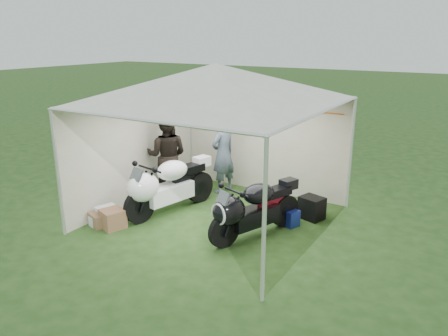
{
  "coord_description": "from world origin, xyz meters",
  "views": [
    {
      "loc": [
        4.24,
        -6.7,
        3.47
      ],
      "look_at": [
        -0.03,
        0.35,
        0.96
      ],
      "focal_mm": 35.0,
      "sensor_mm": 36.0,
      "label": 1
    }
  ],
  "objects_px": {
    "crate_0": "(109,216)",
    "crate_2": "(97,221)",
    "motorcycle_black": "(251,208)",
    "person_blue_jacket": "(223,154)",
    "paddock_stand": "(288,217)",
    "crate_3": "(98,220)",
    "crate_1": "(113,219)",
    "equipment_box": "(312,208)",
    "person_dark_jacket": "(167,156)",
    "motorcycle_white": "(166,185)",
    "canopy_tent": "(216,87)"
  },
  "relations": [
    {
      "from": "equipment_box",
      "to": "crate_0",
      "type": "relative_size",
      "value": 0.91
    },
    {
      "from": "person_dark_jacket",
      "to": "equipment_box",
      "type": "relative_size",
      "value": 4.25
    },
    {
      "from": "paddock_stand",
      "to": "crate_0",
      "type": "xyz_separation_m",
      "value": [
        -2.92,
        -1.76,
        0.01
      ]
    },
    {
      "from": "crate_1",
      "to": "person_blue_jacket",
      "type": "bearing_deg",
      "value": 74.89
    },
    {
      "from": "motorcycle_black",
      "to": "paddock_stand",
      "type": "xyz_separation_m",
      "value": [
        0.33,
        0.87,
        -0.41
      ]
    },
    {
      "from": "crate_0",
      "to": "crate_2",
      "type": "bearing_deg",
      "value": -121.34
    },
    {
      "from": "motorcycle_black",
      "to": "crate_3",
      "type": "xyz_separation_m",
      "value": [
        -2.71,
        -1.06,
        -0.44
      ]
    },
    {
      "from": "equipment_box",
      "to": "crate_0",
      "type": "distance_m",
      "value": 3.93
    },
    {
      "from": "canopy_tent",
      "to": "crate_2",
      "type": "relative_size",
      "value": 20.71
    },
    {
      "from": "person_dark_jacket",
      "to": "crate_3",
      "type": "distance_m",
      "value": 2.13
    },
    {
      "from": "crate_0",
      "to": "crate_1",
      "type": "distance_m",
      "value": 0.19
    },
    {
      "from": "crate_1",
      "to": "crate_3",
      "type": "bearing_deg",
      "value": -163.44
    },
    {
      "from": "canopy_tent",
      "to": "person_dark_jacket",
      "type": "distance_m",
      "value": 2.35
    },
    {
      "from": "crate_1",
      "to": "crate_2",
      "type": "distance_m",
      "value": 0.33
    },
    {
      "from": "crate_3",
      "to": "motorcycle_black",
      "type": "bearing_deg",
      "value": 21.33
    },
    {
      "from": "paddock_stand",
      "to": "crate_3",
      "type": "xyz_separation_m",
      "value": [
        -3.04,
        -1.93,
        -0.03
      ]
    },
    {
      "from": "motorcycle_white",
      "to": "equipment_box",
      "type": "xyz_separation_m",
      "value": [
        2.61,
        1.27,
        -0.39
      ]
    },
    {
      "from": "equipment_box",
      "to": "crate_2",
      "type": "height_order",
      "value": "equipment_box"
    },
    {
      "from": "motorcycle_black",
      "to": "equipment_box",
      "type": "height_order",
      "value": "motorcycle_black"
    },
    {
      "from": "crate_2",
      "to": "person_blue_jacket",
      "type": "bearing_deg",
      "value": 70.1
    },
    {
      "from": "crate_0",
      "to": "crate_2",
      "type": "relative_size",
      "value": 1.78
    },
    {
      "from": "motorcycle_white",
      "to": "person_dark_jacket",
      "type": "bearing_deg",
      "value": 139.04
    },
    {
      "from": "crate_0",
      "to": "crate_2",
      "type": "xyz_separation_m",
      "value": [
        -0.12,
        -0.2,
        -0.06
      ]
    },
    {
      "from": "crate_1",
      "to": "crate_0",
      "type": "bearing_deg",
      "value": 154.63
    },
    {
      "from": "person_blue_jacket",
      "to": "equipment_box",
      "type": "relative_size",
      "value": 4.08
    },
    {
      "from": "canopy_tent",
      "to": "equipment_box",
      "type": "relative_size",
      "value": 12.72
    },
    {
      "from": "person_dark_jacket",
      "to": "person_blue_jacket",
      "type": "bearing_deg",
      "value": -160.39
    },
    {
      "from": "canopy_tent",
      "to": "motorcycle_white",
      "type": "height_order",
      "value": "canopy_tent"
    },
    {
      "from": "equipment_box",
      "to": "crate_1",
      "type": "xyz_separation_m",
      "value": [
        -3.04,
        -2.35,
        -0.04
      ]
    },
    {
      "from": "motorcycle_white",
      "to": "equipment_box",
      "type": "bearing_deg",
      "value": 38.4
    },
    {
      "from": "crate_1",
      "to": "motorcycle_black",
      "type": "bearing_deg",
      "value": 21.9
    },
    {
      "from": "motorcycle_white",
      "to": "equipment_box",
      "type": "relative_size",
      "value": 4.98
    },
    {
      "from": "crate_1",
      "to": "canopy_tent",
      "type": "bearing_deg",
      "value": 43.04
    },
    {
      "from": "motorcycle_black",
      "to": "crate_2",
      "type": "xyz_separation_m",
      "value": [
        -2.71,
        -1.09,
        -0.46
      ]
    },
    {
      "from": "person_dark_jacket",
      "to": "equipment_box",
      "type": "bearing_deg",
      "value": 163.6
    },
    {
      "from": "canopy_tent",
      "to": "motorcycle_black",
      "type": "relative_size",
      "value": 2.89
    },
    {
      "from": "person_dark_jacket",
      "to": "crate_1",
      "type": "height_order",
      "value": "person_dark_jacket"
    },
    {
      "from": "motorcycle_black",
      "to": "person_dark_jacket",
      "type": "height_order",
      "value": "person_dark_jacket"
    },
    {
      "from": "crate_2",
      "to": "canopy_tent",
      "type": "bearing_deg",
      "value": 40.09
    },
    {
      "from": "person_blue_jacket",
      "to": "equipment_box",
      "type": "bearing_deg",
      "value": 92.67
    },
    {
      "from": "motorcycle_black",
      "to": "paddock_stand",
      "type": "bearing_deg",
      "value": 90.0
    },
    {
      "from": "canopy_tent",
      "to": "crate_0",
      "type": "xyz_separation_m",
      "value": [
        -1.63,
        -1.27,
        -2.41
      ]
    },
    {
      "from": "paddock_stand",
      "to": "person_dark_jacket",
      "type": "bearing_deg",
      "value": 179.38
    },
    {
      "from": "motorcycle_white",
      "to": "paddock_stand",
      "type": "distance_m",
      "value": 2.48
    },
    {
      "from": "motorcycle_white",
      "to": "crate_0",
      "type": "bearing_deg",
      "value": -108.72
    },
    {
      "from": "crate_0",
      "to": "crate_3",
      "type": "xyz_separation_m",
      "value": [
        -0.12,
        -0.17,
        -0.04
      ]
    },
    {
      "from": "crate_0",
      "to": "crate_3",
      "type": "bearing_deg",
      "value": -125.21
    },
    {
      "from": "crate_2",
      "to": "motorcycle_black",
      "type": "bearing_deg",
      "value": 21.83
    },
    {
      "from": "crate_0",
      "to": "crate_3",
      "type": "height_order",
      "value": "crate_0"
    },
    {
      "from": "crate_2",
      "to": "equipment_box",
      "type": "bearing_deg",
      "value": 36.46
    }
  ]
}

